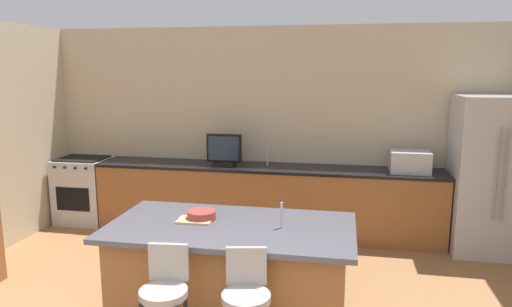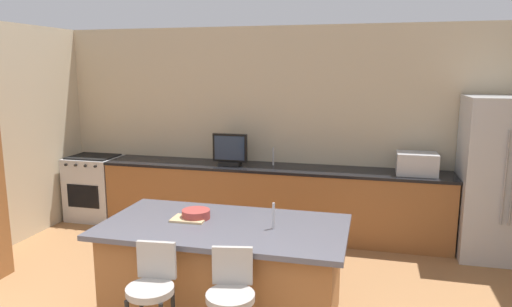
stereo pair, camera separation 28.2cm
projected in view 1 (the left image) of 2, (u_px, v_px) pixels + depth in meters
The scene contains 13 objects.
wall_back at pixel (275, 129), 6.42m from camera, with size 6.79×0.12×2.76m, color beige.
counter_back at pixel (265, 200), 6.23m from camera, with size 4.61×0.62×0.93m.
kitchen_island at pixel (231, 274), 3.99m from camera, with size 2.07×1.09×0.91m.
refrigerator at pixel (489, 175), 5.55m from camera, with size 0.84×0.81×1.90m.
range_oven at pixel (84, 190), 6.72m from camera, with size 0.71×0.63×0.95m.
microwave at pixel (410, 162), 5.78m from camera, with size 0.48×0.36×0.27m, color #B7BABF.
tv_monitor at pixel (224, 151), 6.16m from camera, with size 0.47×0.16×0.43m.
sink_faucet_back at pixel (267, 156), 6.22m from camera, with size 0.02×0.02×0.24m, color #B2B2B7.
sink_faucet_island at pixel (282, 215), 3.81m from camera, with size 0.02×0.02×0.22m, color #B2B2B7.
bar_stool_left at pixel (165, 302), 3.29m from camera, with size 0.34×0.35×0.97m.
bar_stool_right at pixel (246, 306), 3.22m from camera, with size 0.34×0.36×0.97m.
fruit_bowl at pixel (202, 215), 4.04m from camera, with size 0.25×0.25×0.08m, color #993833.
cutting_board at pixel (195, 220), 4.01m from camera, with size 0.30×0.21×0.02m, color tan.
Camera 1 is at (0.95, -1.59, 2.21)m, focal length 32.56 mm.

